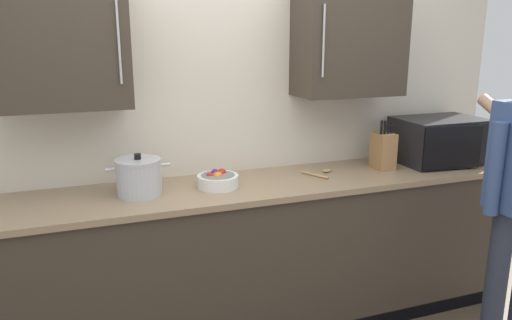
% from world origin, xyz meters
% --- Properties ---
extents(back_wall_tiled, '(4.04, 0.44, 2.78)m').
position_xyz_m(back_wall_tiled, '(0.00, 1.04, 1.46)').
color(back_wall_tiled, beige).
rests_on(back_wall_tiled, ground_plane).
extents(counter_unit, '(3.75, 0.60, 0.93)m').
position_xyz_m(counter_unit, '(0.00, 0.73, 0.47)').
color(counter_unit, '#3D3328').
rests_on(counter_unit, ground_plane).
extents(microwave_oven, '(0.57, 0.45, 0.30)m').
position_xyz_m(microwave_oven, '(1.46, 0.77, 1.08)').
color(microwave_oven, black).
rests_on(microwave_oven, counter_unit).
extents(knife_block, '(0.11, 0.15, 0.32)m').
position_xyz_m(knife_block, '(1.04, 0.76, 1.05)').
color(knife_block, '#A37547').
rests_on(knife_block, counter_unit).
extents(stock_pot, '(0.34, 0.24, 0.23)m').
position_xyz_m(stock_pot, '(-0.49, 0.74, 1.03)').
color(stock_pot, '#B7BABF').
rests_on(stock_pot, counter_unit).
extents(wooden_spoon, '(0.21, 0.19, 0.02)m').
position_xyz_m(wooden_spoon, '(0.61, 0.77, 0.94)').
color(wooden_spoon, tan).
rests_on(wooden_spoon, counter_unit).
extents(fruit_bowl, '(0.23, 0.23, 0.10)m').
position_xyz_m(fruit_bowl, '(-0.06, 0.73, 0.98)').
color(fruit_bowl, white).
rests_on(fruit_bowl, counter_unit).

